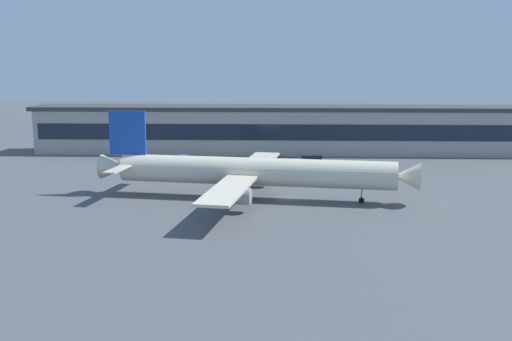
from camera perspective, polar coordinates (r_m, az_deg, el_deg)
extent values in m
plane|color=#4C4F54|center=(119.04, 3.19, -2.68)|extent=(600.00, 600.00, 0.00)
cube|color=#9E9993|center=(178.06, 2.89, 3.77)|extent=(147.74, 15.49, 12.89)
cube|color=#38383D|center=(177.39, 2.91, 6.03)|extent=(150.70, 15.80, 1.20)
cube|color=#192333|center=(170.24, 2.92, 3.68)|extent=(144.79, 0.16, 4.64)
cylinder|color=beige|center=(117.40, -0.07, -0.10)|extent=(55.34, 13.31, 5.55)
cone|color=beige|center=(115.82, 14.29, -0.57)|extent=(5.69, 5.93, 5.27)
cone|color=beige|center=(126.04, -13.38, 0.34)|extent=(6.75, 5.81, 4.99)
cube|color=#1947B2|center=(123.87, -12.27, 3.58)|extent=(7.76, 1.60, 8.88)
cube|color=beige|center=(130.15, -10.94, 1.11)|extent=(3.79, 10.23, 0.30)
cube|color=beige|center=(119.03, -13.05, 0.18)|extent=(3.79, 10.23, 0.30)
cube|color=beige|center=(132.55, 0.26, 0.86)|extent=(9.46, 25.40, 0.50)
cube|color=beige|center=(103.34, -2.69, -1.87)|extent=(9.46, 25.40, 0.50)
cylinder|color=#99999E|center=(129.11, 0.41, -0.26)|extent=(4.96, 3.67, 3.05)
cylinder|color=#99999E|center=(107.09, -1.71, -2.49)|extent=(4.96, 3.67, 3.05)
cylinder|color=black|center=(116.54, 10.12, -2.84)|extent=(1.16, 0.65, 1.10)
cylinder|color=slate|center=(116.18, 10.14, -2.05)|extent=(0.24, 0.24, 2.74)
cylinder|color=black|center=(121.30, -1.14, -2.16)|extent=(1.16, 0.65, 1.10)
cylinder|color=slate|center=(120.96, -1.14, -1.40)|extent=(0.24, 0.24, 2.74)
cylinder|color=black|center=(116.54, -1.63, -2.68)|extent=(1.16, 0.65, 1.10)
cylinder|color=slate|center=(116.18, -1.64, -1.89)|extent=(0.24, 0.24, 2.74)
cube|color=#2651A5|center=(163.87, -6.98, 1.24)|extent=(3.89, 4.02, 1.50)
cube|color=black|center=(163.00, -6.79, 1.31)|extent=(2.21, 2.17, 0.38)
cylinder|color=black|center=(163.42, -6.47, 0.96)|extent=(0.69, 0.72, 0.70)
cylinder|color=black|center=(162.46, -7.00, 0.90)|extent=(0.69, 0.72, 0.70)
cylinder|color=black|center=(165.52, -6.95, 1.07)|extent=(0.69, 0.72, 0.70)
cylinder|color=black|center=(164.57, -7.47, 1.01)|extent=(0.69, 0.72, 0.70)
cube|color=red|center=(169.96, -11.32, 1.45)|extent=(4.75, 3.89, 1.50)
cube|color=black|center=(169.07, -11.03, 1.51)|extent=(2.22, 2.29, 0.38)
cylinder|color=black|center=(169.62, -10.73, 1.19)|extent=(0.75, 0.62, 0.70)
cylinder|color=black|center=(168.40, -11.13, 1.11)|extent=(0.75, 0.62, 0.70)
cylinder|color=black|center=(171.74, -11.48, 1.28)|extent=(0.75, 0.62, 0.70)
cylinder|color=black|center=(170.54, -11.88, 1.20)|extent=(0.75, 0.62, 0.70)
cube|color=black|center=(160.91, 2.61, 1.13)|extent=(5.12, 5.32, 1.40)
cube|color=black|center=(159.89, 2.92, 1.17)|extent=(2.91, 2.84, 0.35)
cylinder|color=black|center=(160.57, 3.32, 0.85)|extent=(0.69, 0.72, 0.70)
cylinder|color=black|center=(159.02, 2.69, 0.76)|extent=(0.69, 0.72, 0.70)
cylinder|color=black|center=(163.03, 2.52, 1.00)|extent=(0.69, 0.72, 0.70)
cylinder|color=black|center=(161.51, 1.90, 0.91)|extent=(0.69, 0.72, 0.70)
cube|color=black|center=(158.20, 5.39, 1.08)|extent=(5.42, 2.77, 2.20)
cube|color=black|center=(157.90, 4.88, 1.23)|extent=(2.04, 2.22, 0.55)
cylinder|color=black|center=(157.12, 4.79, 0.62)|extent=(0.73, 0.38, 0.70)
cylinder|color=black|center=(159.05, 4.67, 0.74)|extent=(0.73, 0.38, 0.70)
cylinder|color=black|center=(157.73, 6.09, 0.63)|extent=(0.73, 0.38, 0.70)
cylinder|color=black|center=(159.65, 5.96, 0.75)|extent=(0.73, 0.38, 0.70)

